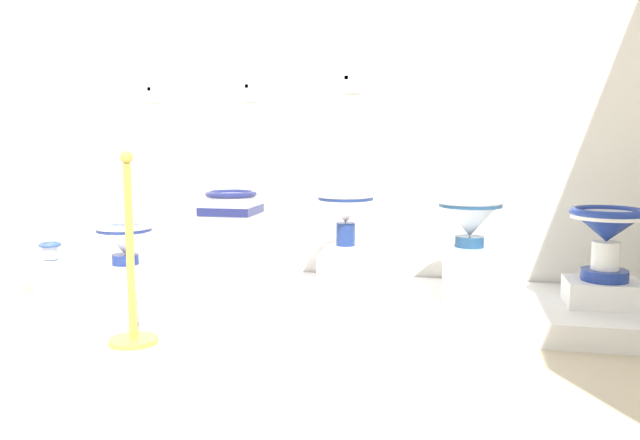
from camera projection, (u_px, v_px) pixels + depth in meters
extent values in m
cube|color=white|center=(358.00, 65.00, 4.11)|extent=(4.23, 0.06, 2.98)
cube|color=white|center=(343.00, 302.00, 3.79)|extent=(3.51, 0.95, 0.13)
cube|color=white|center=(126.00, 276.00, 4.10)|extent=(0.39, 0.36, 0.04)
cylinder|color=silver|center=(126.00, 268.00, 4.09)|extent=(0.30, 0.30, 0.06)
cylinder|color=navy|center=(125.00, 259.00, 4.08)|extent=(0.17, 0.17, 0.07)
cone|color=silver|center=(125.00, 240.00, 4.07)|extent=(0.35, 0.35, 0.18)
cylinder|color=navy|center=(124.00, 229.00, 4.06)|extent=(0.34, 0.34, 0.03)
torus|color=silver|center=(124.00, 226.00, 4.06)|extent=(0.36, 0.36, 0.04)
cylinder|color=navy|center=(124.00, 226.00, 4.06)|extent=(0.25, 0.25, 0.01)
cube|color=white|center=(232.00, 273.00, 3.99)|extent=(0.35, 0.37, 0.12)
cube|color=#B4B7CF|center=(232.00, 234.00, 3.96)|extent=(0.31, 0.32, 0.37)
cube|color=navy|center=(231.00, 210.00, 3.94)|extent=(0.32, 0.33, 0.05)
cylinder|color=#B4B7CF|center=(231.00, 199.00, 3.93)|extent=(0.30, 0.30, 0.06)
torus|color=navy|center=(231.00, 194.00, 3.93)|extent=(0.32, 0.32, 0.04)
cube|color=white|center=(345.00, 270.00, 3.86)|extent=(0.29, 0.33, 0.21)
cylinder|color=white|center=(346.00, 249.00, 3.84)|extent=(0.25, 0.25, 0.04)
cylinder|color=navy|center=(346.00, 234.00, 3.83)|extent=(0.11, 0.11, 0.14)
cone|color=white|center=(346.00, 208.00, 3.81)|extent=(0.34, 0.34, 0.17)
cylinder|color=navy|center=(346.00, 197.00, 3.80)|extent=(0.33, 0.33, 0.03)
torus|color=white|center=(346.00, 194.00, 3.80)|extent=(0.35, 0.35, 0.04)
cylinder|color=navy|center=(346.00, 195.00, 3.80)|extent=(0.24, 0.24, 0.01)
cube|color=white|center=(468.00, 276.00, 3.63)|extent=(0.29, 0.39, 0.24)
cylinder|color=silver|center=(469.00, 251.00, 3.62)|extent=(0.30, 0.30, 0.05)
cylinder|color=navy|center=(469.00, 241.00, 3.61)|extent=(0.16, 0.16, 0.06)
cone|color=silver|center=(470.00, 218.00, 3.59)|extent=(0.36, 0.36, 0.20)
cylinder|color=navy|center=(471.00, 204.00, 3.58)|extent=(0.35, 0.35, 0.03)
torus|color=silver|center=(471.00, 200.00, 3.58)|extent=(0.37, 0.37, 0.04)
cylinder|color=navy|center=(471.00, 201.00, 3.58)|extent=(0.25, 0.25, 0.01)
cube|color=white|center=(603.00, 293.00, 3.45)|extent=(0.39, 0.29, 0.14)
cylinder|color=navy|center=(604.00, 275.00, 3.44)|extent=(0.24, 0.24, 0.06)
cylinder|color=white|center=(606.00, 256.00, 3.42)|extent=(0.14, 0.14, 0.15)
cone|color=navy|center=(607.00, 227.00, 3.40)|extent=(0.38, 0.38, 0.16)
cylinder|color=white|center=(608.00, 216.00, 3.40)|extent=(0.38, 0.38, 0.03)
torus|color=navy|center=(608.00, 212.00, 3.39)|extent=(0.39, 0.39, 0.04)
cylinder|color=white|center=(608.00, 213.00, 3.39)|extent=(0.27, 0.27, 0.01)
cube|color=white|center=(155.00, 94.00, 4.38)|extent=(0.13, 0.01, 0.12)
cube|color=#386BAD|center=(149.00, 89.00, 4.39)|extent=(0.02, 0.01, 0.02)
cube|color=white|center=(253.00, 92.00, 4.24)|extent=(0.13, 0.01, 0.13)
cube|color=#386BAD|center=(247.00, 86.00, 4.24)|extent=(0.02, 0.01, 0.02)
cube|color=white|center=(353.00, 83.00, 4.10)|extent=(0.13, 0.01, 0.12)
cube|color=slate|center=(346.00, 77.00, 4.10)|extent=(0.02, 0.01, 0.02)
cylinder|color=#304C8D|center=(53.00, 300.00, 4.01)|extent=(0.15, 0.15, 0.03)
ellipsoid|color=#AEBDE1|center=(52.00, 278.00, 3.99)|extent=(0.27, 0.27, 0.25)
cylinder|color=#AEBDE1|center=(50.00, 252.00, 3.97)|extent=(0.10, 0.10, 0.09)
torus|color=#304C8D|center=(50.00, 245.00, 3.96)|extent=(0.13, 0.13, 0.02)
cylinder|color=gold|center=(133.00, 341.00, 3.22)|extent=(0.24, 0.24, 0.02)
cylinder|color=gold|center=(130.00, 252.00, 3.16)|extent=(0.04, 0.04, 0.88)
sphere|color=gold|center=(126.00, 157.00, 3.10)|extent=(0.06, 0.06, 0.06)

